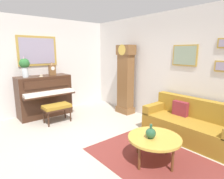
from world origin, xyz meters
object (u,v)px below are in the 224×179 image
(piano_bench, at_px, (57,107))
(coffee_table, at_px, (154,139))
(green_jug, at_px, (151,133))
(couch, at_px, (190,124))
(mantel_clock, at_px, (52,69))
(piano, at_px, (45,96))
(teacup, at_px, (41,76))
(grandfather_clock, at_px, (125,81))
(flower_vase, at_px, (25,65))

(piano_bench, bearing_deg, coffee_table, 10.41)
(green_jug, bearing_deg, coffee_table, 79.53)
(couch, xyz_separation_m, coffee_table, (0.06, -1.29, 0.10))
(piano_bench, xyz_separation_m, green_jug, (2.74, 0.42, 0.13))
(mantel_clock, bearing_deg, coffee_table, 4.32)
(piano, bearing_deg, teacup, -37.54)
(mantel_clock, height_order, green_jug, mantel_clock)
(mantel_clock, bearing_deg, teacup, -71.80)
(piano_bench, relative_size, green_jug, 2.92)
(green_jug, bearing_deg, piano, -172.58)
(coffee_table, bearing_deg, mantel_clock, -175.68)
(piano, distance_m, green_jug, 3.51)
(piano_bench, relative_size, teacup, 6.03)
(green_jug, bearing_deg, grandfather_clock, 145.34)
(couch, relative_size, teacup, 16.38)
(flower_vase, distance_m, green_jug, 3.72)
(couch, bearing_deg, green_jug, -88.16)
(piano, height_order, mantel_clock, mantel_clock)
(grandfather_clock, height_order, mantel_clock, grandfather_clock)
(piano, distance_m, coffee_table, 3.55)
(grandfather_clock, distance_m, flower_vase, 2.80)
(grandfather_clock, distance_m, couch, 2.25)
(grandfather_clock, relative_size, coffee_table, 2.31)
(flower_vase, relative_size, teacup, 5.00)
(couch, xyz_separation_m, flower_vase, (-3.44, -2.30, 1.16))
(piano_bench, relative_size, grandfather_clock, 0.34)
(couch, xyz_separation_m, teacup, (-3.32, -1.93, 0.87))
(mantel_clock, height_order, teacup, mantel_clock)
(green_jug, bearing_deg, mantel_clock, -177.03)
(couch, distance_m, mantel_clock, 3.91)
(piano, height_order, green_jug, piano)
(piano_bench, xyz_separation_m, grandfather_clock, (0.55, 1.94, 0.56))
(coffee_table, height_order, flower_vase, flower_vase)
(piano, relative_size, mantel_clock, 3.79)
(grandfather_clock, bearing_deg, piano, -123.29)
(coffee_table, relative_size, green_jug, 3.67)
(mantel_clock, xyz_separation_m, green_jug, (3.48, 0.18, -0.80))
(coffee_table, xyz_separation_m, flower_vase, (-3.50, -1.00, 1.06))
(mantel_clock, distance_m, teacup, 0.41)
(grandfather_clock, xyz_separation_m, teacup, (-1.17, -2.06, 0.22))
(flower_vase, xyz_separation_m, teacup, (0.12, 0.37, -0.29))
(piano_bench, bearing_deg, couch, 33.75)
(coffee_table, height_order, green_jug, green_jug)
(couch, bearing_deg, piano, -151.96)
(grandfather_clock, distance_m, coffee_table, 2.69)
(piano_bench, relative_size, couch, 0.37)
(grandfather_clock, bearing_deg, mantel_clock, -127.29)
(piano_bench, distance_m, flower_vase, 1.40)
(piano, bearing_deg, green_jug, 7.42)
(mantel_clock, xyz_separation_m, teacup, (0.12, -0.37, -0.15))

